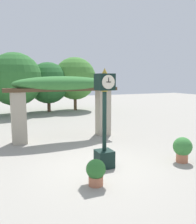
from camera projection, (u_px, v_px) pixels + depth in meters
The scene contains 6 objects.
ground_plane at pixel (99, 167), 7.73m from camera, with size 60.00×60.00×0.00m, color gray.
pedestal_clock at pixel (104, 122), 7.49m from camera, with size 0.53×0.56×3.17m.
pergola at pixel (64, 93), 11.03m from camera, with size 5.30×1.21×2.96m.
potted_plant_near_left at pixel (96, 171), 6.35m from camera, with size 0.53×0.53×0.72m.
potted_plant_near_right at pixel (182, 148), 8.10m from camera, with size 0.64×0.64×0.87m.
tree_line at pixel (33, 80), 19.26m from camera, with size 11.13×4.71×4.85m.
Camera 1 is at (-3.03, -6.75, 2.86)m, focal length 38.00 mm.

